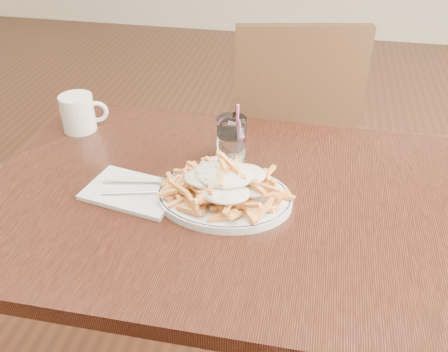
% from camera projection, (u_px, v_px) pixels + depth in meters
% --- Properties ---
extents(table, '(1.20, 0.80, 0.75)m').
position_uv_depth(table, '(230.00, 221.00, 1.22)').
color(table, black).
rests_on(table, ground).
extents(chair_far, '(0.52, 0.52, 0.96)m').
position_uv_depth(chair_far, '(292.00, 124.00, 1.91)').
color(chair_far, black).
rests_on(chair_far, ground).
extents(fries_plate, '(0.37, 0.35, 0.02)m').
position_uv_depth(fries_plate, '(224.00, 197.00, 1.15)').
color(fries_plate, white).
rests_on(fries_plate, table).
extents(loaded_fries, '(0.27, 0.22, 0.08)m').
position_uv_depth(loaded_fries, '(224.00, 179.00, 1.12)').
color(loaded_fries, '#DE9044').
rests_on(loaded_fries, fries_plate).
extents(napkin, '(0.24, 0.18, 0.01)m').
position_uv_depth(napkin, '(133.00, 192.00, 1.18)').
color(napkin, silver).
rests_on(napkin, table).
extents(cutlery, '(0.20, 0.11, 0.01)m').
position_uv_depth(cutlery, '(133.00, 187.00, 1.18)').
color(cutlery, silver).
rests_on(cutlery, napkin).
extents(water_glass, '(0.07, 0.07, 0.16)m').
position_uv_depth(water_glass, '(231.00, 142.00, 1.28)').
color(water_glass, white).
rests_on(water_glass, table).
extents(coffee_mug, '(0.13, 0.09, 0.10)m').
position_uv_depth(coffee_mug, '(79.00, 113.00, 1.42)').
color(coffee_mug, white).
rests_on(coffee_mug, table).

